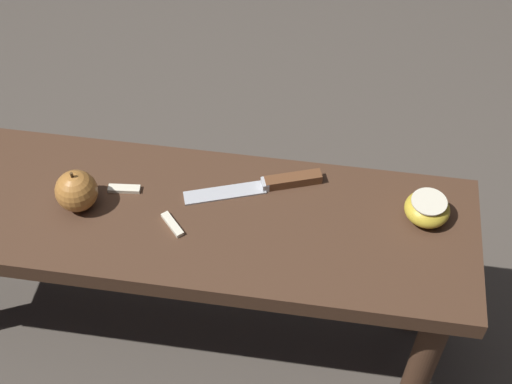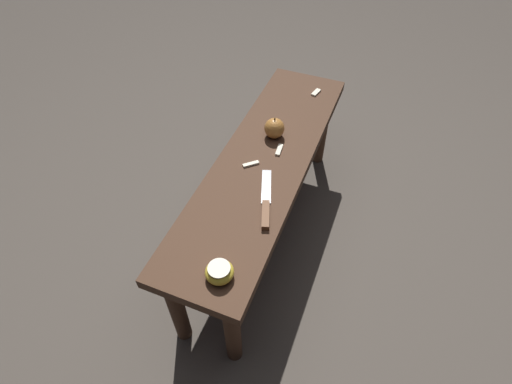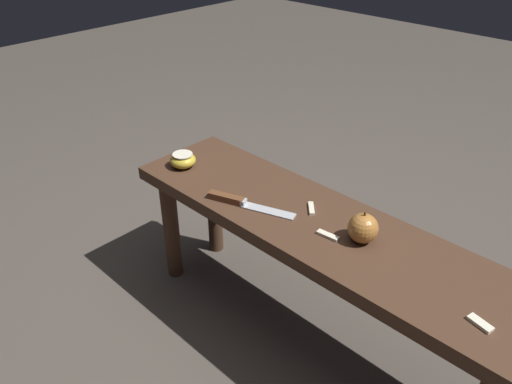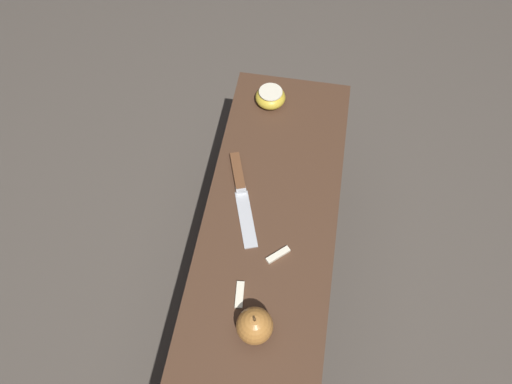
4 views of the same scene
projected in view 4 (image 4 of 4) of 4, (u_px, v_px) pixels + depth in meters
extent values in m
plane|color=#4C443D|center=(259.00, 327.00, 1.51)|extent=(8.00, 8.00, 0.00)
cube|color=#472D1E|center=(261.00, 276.00, 1.15)|extent=(1.21, 0.32, 0.04)
cylinder|color=#472D1E|center=(257.00, 141.00, 1.63)|extent=(0.05, 0.05, 0.40)
cylinder|color=#472D1E|center=(318.00, 149.00, 1.61)|extent=(0.05, 0.05, 0.40)
cube|color=#B7BABF|center=(246.00, 219.00, 1.20)|extent=(0.16, 0.08, 0.00)
cube|color=#B7BABF|center=(241.00, 190.00, 1.23)|extent=(0.02, 0.03, 0.02)
cube|color=brown|center=(238.00, 172.00, 1.26)|extent=(0.11, 0.06, 0.02)
sphere|color=#B27233|center=(255.00, 326.00, 1.03)|extent=(0.08, 0.08, 0.08)
cylinder|color=#4C3319|center=(255.00, 320.00, 0.99)|extent=(0.01, 0.01, 0.01)
ellipsoid|color=gold|center=(270.00, 97.00, 1.37)|extent=(0.08, 0.08, 0.05)
cylinder|color=silver|center=(271.00, 92.00, 1.36)|extent=(0.06, 0.06, 0.00)
cube|color=silver|center=(240.00, 295.00, 1.10)|extent=(0.06, 0.02, 0.01)
cube|color=silver|center=(278.00, 255.00, 1.15)|extent=(0.05, 0.05, 0.01)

